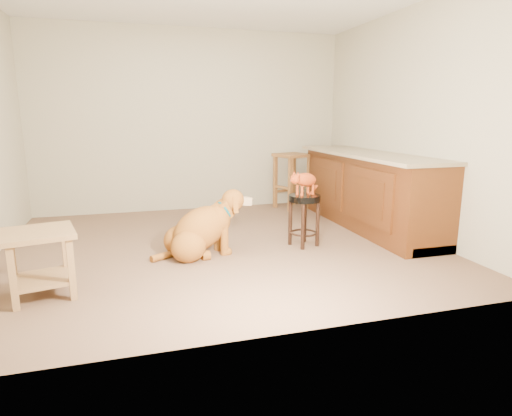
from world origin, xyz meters
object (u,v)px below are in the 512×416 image
object	(u,v)px
padded_stool	(304,210)
wood_stool	(292,180)
golden_retriever	(201,230)
tabby_kitten	(304,180)
side_table	(40,253)

from	to	relation	value
padded_stool	wood_stool	size ratio (longest dim) A/B	0.67
padded_stool	golden_retriever	size ratio (longest dim) A/B	0.51
wood_stool	tabby_kitten	distance (m)	1.95
padded_stool	tabby_kitten	xyz separation A→B (m)	(-0.01, -0.00, 0.32)
golden_retriever	padded_stool	bearing A→B (deg)	-9.20
side_table	tabby_kitten	size ratio (longest dim) A/B	1.47
golden_retriever	tabby_kitten	world-z (taller)	tabby_kitten
golden_retriever	wood_stool	bearing A→B (deg)	37.42
padded_stool	side_table	bearing A→B (deg)	-164.70
side_table	golden_retriever	xyz separation A→B (m)	(1.34, 0.64, -0.09)
golden_retriever	tabby_kitten	xyz separation A→B (m)	(1.11, 0.03, 0.45)
golden_retriever	tabby_kitten	distance (m)	1.20
side_table	tabby_kitten	world-z (taller)	tabby_kitten
side_table	tabby_kitten	distance (m)	2.57
side_table	padded_stool	bearing A→B (deg)	15.30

